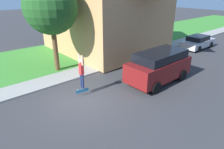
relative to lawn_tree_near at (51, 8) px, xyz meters
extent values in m
plane|color=#333335|center=(5.05, -1.07, -4.67)|extent=(120.00, 120.00, 0.00)
cube|color=#387F2D|center=(-2.95, 4.93, -4.63)|extent=(10.00, 80.00, 0.08)
cube|color=gray|center=(1.45, 4.93, -4.62)|extent=(1.80, 80.00, 0.10)
cube|color=tan|center=(-2.33, 6.60, -1.74)|extent=(10.43, 8.69, 5.70)
cylinder|color=brown|center=(0.00, 0.00, -2.80)|extent=(0.36, 0.36, 3.58)
sphere|color=#1E4C1E|center=(0.00, 0.00, 0.02)|extent=(3.75, 3.75, 3.75)
cylinder|color=brown|center=(0.38, 6.35, -2.64)|extent=(0.36, 0.36, 3.90)
cube|color=maroon|center=(6.32, 4.22, -3.71)|extent=(2.01, 4.72, 1.22)
cube|color=black|center=(6.32, 4.34, -2.82)|extent=(1.85, 3.68, 0.56)
cylinder|color=black|center=(5.35, 5.69, -4.29)|extent=(0.24, 0.77, 0.77)
cylinder|color=black|center=(7.28, 5.69, -4.29)|extent=(0.24, 0.77, 0.77)
cylinder|color=black|center=(5.35, 2.76, -4.29)|extent=(0.24, 0.77, 0.77)
cylinder|color=black|center=(7.28, 2.76, -4.29)|extent=(0.24, 0.77, 0.77)
cube|color=#B7B7BC|center=(3.88, 14.35, -4.13)|extent=(1.75, 4.35, 0.67)
cube|color=black|center=(3.88, 14.24, -3.56)|extent=(1.54, 2.26, 0.47)
cylinder|color=black|center=(3.03, 15.65, -4.36)|extent=(0.20, 0.62, 0.62)
cylinder|color=black|center=(4.73, 15.65, -4.36)|extent=(0.20, 0.62, 0.62)
cylinder|color=black|center=(3.03, 13.04, -4.36)|extent=(0.20, 0.62, 0.62)
cylinder|color=black|center=(4.73, 13.04, -4.36)|extent=(0.20, 0.62, 0.62)
cylinder|color=#192347|center=(4.42, -0.65, -3.77)|extent=(0.13, 0.13, 0.86)
cylinder|color=#192347|center=(4.59, -0.65, -3.77)|extent=(0.13, 0.13, 0.86)
cube|color=#B22323|center=(4.51, -0.65, -3.02)|extent=(0.25, 0.20, 0.66)
sphere|color=tan|center=(4.51, -0.65, -2.53)|extent=(0.24, 0.24, 0.24)
cylinder|color=tan|center=(4.35, -0.65, -2.45)|extent=(0.09, 0.09, 0.58)
cylinder|color=tan|center=(4.67, -0.65, -2.45)|extent=(0.09, 0.09, 0.58)
cube|color=#236B99|center=(4.60, -0.73, -4.34)|extent=(0.15, 0.80, 0.21)
cylinder|color=silver|center=(4.58, -0.48, -4.25)|extent=(0.03, 0.06, 0.06)
cylinder|color=silver|center=(4.58, -0.48, -4.44)|extent=(0.03, 0.06, 0.06)
cylinder|color=silver|center=(4.50, -0.97, -4.25)|extent=(0.03, 0.06, 0.06)
cylinder|color=silver|center=(4.49, -0.97, -4.43)|extent=(0.03, 0.06, 0.06)
camera|label=1|loc=(13.64, -6.25, 1.19)|focal=32.00mm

